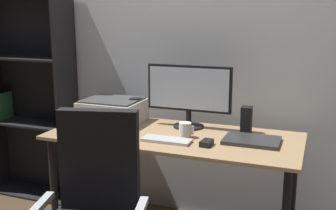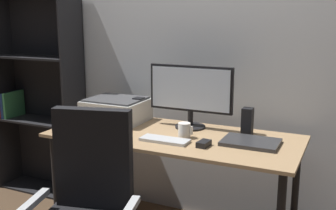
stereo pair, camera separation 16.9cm
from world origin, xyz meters
name	(u,v)px [view 2 (the right image)]	position (x,y,z in m)	size (l,w,h in m)	color
back_wall	(203,39)	(0.00, 0.51, 1.30)	(6.40, 0.10, 2.60)	silver
desk	(173,148)	(0.00, 0.00, 0.65)	(1.55, 0.67, 0.74)	tan
monitor	(191,92)	(0.03, 0.19, 0.98)	(0.56, 0.20, 0.41)	black
keyboard	(165,140)	(0.01, -0.15, 0.75)	(0.29, 0.11, 0.02)	#B7BABC
mouse	(204,144)	(0.25, -0.14, 0.76)	(0.06, 0.10, 0.03)	black
coffee_mug	(184,130)	(0.09, -0.03, 0.79)	(0.09, 0.08, 0.09)	white
laptop	(251,142)	(0.48, 0.02, 0.75)	(0.32, 0.23, 0.02)	#2D2D30
speaker_left	(139,110)	(-0.35, 0.19, 0.82)	(0.06, 0.07, 0.17)	black
speaker_right	(247,122)	(0.41, 0.19, 0.82)	(0.06, 0.07, 0.17)	black
printer	(116,110)	(-0.50, 0.14, 0.82)	(0.40, 0.34, 0.16)	silver
bookshelf	(39,90)	(-1.38, 0.34, 0.86)	(0.76, 0.28, 1.75)	black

